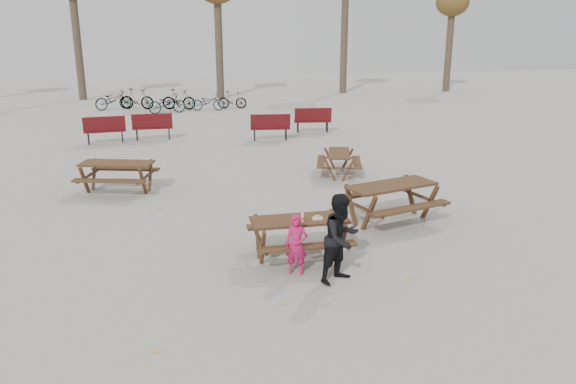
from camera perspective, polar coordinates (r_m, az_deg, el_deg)
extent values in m
plane|color=gray|center=(10.70, 1.15, -6.64)|extent=(80.00, 80.00, 0.00)
cube|color=#372414|center=(10.42, 1.18, -2.85)|extent=(1.80, 0.70, 0.05)
cube|color=#372414|center=(9.99, 1.97, -5.60)|extent=(1.80, 0.25, 0.05)
cube|color=#372414|center=(11.08, 0.44, -3.31)|extent=(1.80, 0.25, 0.05)
cylinder|color=#372414|center=(10.15, -2.58, -5.76)|extent=(0.08, 0.08, 0.73)
cylinder|color=#372414|center=(10.70, -3.13, -4.56)|extent=(0.08, 0.08, 0.73)
cylinder|color=#372414|center=(10.48, 5.56, -5.07)|extent=(0.08, 0.08, 0.73)
cylinder|color=#372414|center=(11.02, 4.61, -3.95)|extent=(0.08, 0.08, 0.73)
cube|color=white|center=(10.39, 3.00, -2.69)|extent=(0.18, 0.11, 0.03)
ellipsoid|color=tan|center=(10.38, 3.01, -2.47)|extent=(0.14, 0.06, 0.05)
cylinder|color=silver|center=(10.25, 1.47, -2.61)|extent=(0.06, 0.06, 0.15)
cylinder|color=#F7600D|center=(10.25, 1.47, -2.70)|extent=(0.07, 0.07, 0.05)
cylinder|color=white|center=(10.22, 1.48, -2.16)|extent=(0.03, 0.03, 0.02)
imported|color=#BD1753|center=(9.82, 0.87, -5.39)|extent=(0.47, 0.40, 1.09)
imported|color=black|center=(9.52, 5.44, -4.70)|extent=(0.94, 0.88, 1.55)
imported|color=black|center=(30.79, -17.33, 8.92)|extent=(2.01, 1.35, 1.00)
imported|color=black|center=(30.58, -15.10, 9.12)|extent=(1.84, 1.04, 1.07)
imported|color=black|center=(28.81, -12.21, 8.78)|extent=(1.92, 1.00, 0.96)
imported|color=black|center=(29.93, -11.04, 9.21)|extent=(1.81, 1.02, 1.05)
imported|color=black|center=(29.37, -8.15, 9.04)|extent=(1.71, 0.75, 0.87)
imported|color=black|center=(29.93, -5.68, 9.29)|extent=(1.54, 0.67, 0.90)
cylinder|color=#382B21|center=(35.38, -20.59, 13.86)|extent=(0.44, 0.44, 6.30)
cylinder|color=#382B21|center=(34.24, -7.02, 14.41)|extent=(0.44, 0.44, 5.95)
cylinder|color=#382B21|center=(36.84, 5.73, 15.14)|extent=(0.44, 0.44, 6.65)
cylinder|color=#382B21|center=(39.14, 16.02, 13.65)|extent=(0.44, 0.44, 5.25)
ellipsoid|color=brown|center=(39.13, 16.38, 18.03)|extent=(2.10, 2.10, 1.79)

